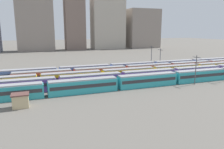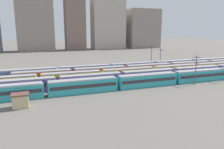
{
  "view_description": "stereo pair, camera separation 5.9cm",
  "coord_description": "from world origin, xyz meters",
  "px_view_note": "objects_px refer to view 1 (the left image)",
  "views": [
    {
      "loc": [
        0.5,
        -53.85,
        16.27
      ],
      "look_at": [
        24.11,
        10.4,
        2.04
      ],
      "focal_mm": 34.74,
      "sensor_mm": 36.0,
      "label": 1
    },
    {
      "loc": [
        0.56,
        -53.87,
        16.27
      ],
      "look_at": [
        24.11,
        10.4,
        2.04
      ],
      "focal_mm": 34.74,
      "sensor_mm": 36.0,
      "label": 2
    }
  ],
  "objects_px": {
    "catenary_pole_1": "(151,56)",
    "catenary_pole_3": "(160,57)",
    "train_track_1": "(174,74)",
    "train_track_2": "(153,72)",
    "train_track_0": "(147,80)",
    "train_track_3": "(149,69)",
    "catenary_pole_0": "(196,68)",
    "signal_hut": "(21,100)",
    "train_track_4": "(133,67)"
  },
  "relations": [
    {
      "from": "train_track_2",
      "to": "catenary_pole_3",
      "type": "height_order",
      "value": "catenary_pole_3"
    },
    {
      "from": "train_track_1",
      "to": "train_track_3",
      "type": "height_order",
      "value": "same"
    },
    {
      "from": "train_track_2",
      "to": "train_track_4",
      "type": "relative_size",
      "value": 1.2
    },
    {
      "from": "train_track_1",
      "to": "train_track_2",
      "type": "xyz_separation_m",
      "value": [
        -4.7,
        5.2,
        0.0
      ]
    },
    {
      "from": "catenary_pole_0",
      "to": "catenary_pole_3",
      "type": "bearing_deg",
      "value": 80.12
    },
    {
      "from": "train_track_3",
      "to": "catenary_pole_0",
      "type": "distance_m",
      "value": 19.39
    },
    {
      "from": "train_track_1",
      "to": "train_track_4",
      "type": "height_order",
      "value": "same"
    },
    {
      "from": "train_track_3",
      "to": "signal_hut",
      "type": "bearing_deg",
      "value": -153.42
    },
    {
      "from": "train_track_0",
      "to": "train_track_2",
      "type": "relative_size",
      "value": 0.83
    },
    {
      "from": "catenary_pole_1",
      "to": "catenary_pole_3",
      "type": "bearing_deg",
      "value": -2.04
    },
    {
      "from": "signal_hut",
      "to": "train_track_2",
      "type": "bearing_deg",
      "value": 21.38
    },
    {
      "from": "train_track_1",
      "to": "catenary_pole_1",
      "type": "xyz_separation_m",
      "value": [
        2.24,
        18.72,
        3.57
      ]
    },
    {
      "from": "signal_hut",
      "to": "catenary_pole_3",
      "type": "bearing_deg",
      "value": 29.31
    },
    {
      "from": "train_track_4",
      "to": "catenary_pole_0",
      "type": "distance_m",
      "value": 25.57
    },
    {
      "from": "catenary_pole_1",
      "to": "catenary_pole_3",
      "type": "relative_size",
      "value": 1.14
    },
    {
      "from": "catenary_pole_0",
      "to": "train_track_1",
      "type": "bearing_deg",
      "value": 102.27
    },
    {
      "from": "signal_hut",
      "to": "catenary_pole_1",
      "type": "bearing_deg",
      "value": 31.46
    },
    {
      "from": "catenary_pole_3",
      "to": "signal_hut",
      "type": "relative_size",
      "value": 2.39
    },
    {
      "from": "train_track_1",
      "to": "signal_hut",
      "type": "distance_m",
      "value": 48.1
    },
    {
      "from": "train_track_2",
      "to": "catenary_pole_1",
      "type": "distance_m",
      "value": 15.61
    },
    {
      "from": "train_track_3",
      "to": "catenary_pole_0",
      "type": "xyz_separation_m",
      "value": [
        5.21,
        -18.43,
        3.04
      ]
    },
    {
      "from": "train_track_0",
      "to": "catenary_pole_3",
      "type": "height_order",
      "value": "catenary_pole_3"
    },
    {
      "from": "train_track_2",
      "to": "signal_hut",
      "type": "xyz_separation_m",
      "value": [
        -42.07,
        -16.47,
        -0.35
      ]
    },
    {
      "from": "train_track_1",
      "to": "train_track_3",
      "type": "bearing_deg",
      "value": 108.4
    },
    {
      "from": "train_track_1",
      "to": "signal_hut",
      "type": "height_order",
      "value": "train_track_1"
    },
    {
      "from": "train_track_1",
      "to": "catenary_pole_3",
      "type": "xyz_separation_m",
      "value": [
        6.38,
        18.57,
        2.93
      ]
    },
    {
      "from": "train_track_0",
      "to": "catenary_pole_0",
      "type": "relative_size",
      "value": 10.61
    },
    {
      "from": "train_track_1",
      "to": "catenary_pole_1",
      "type": "relative_size",
      "value": 11.42
    },
    {
      "from": "train_track_0",
      "to": "catenary_pole_3",
      "type": "distance_m",
      "value": 30.76
    },
    {
      "from": "signal_hut",
      "to": "train_track_1",
      "type": "bearing_deg",
      "value": 13.54
    },
    {
      "from": "train_track_4",
      "to": "train_track_3",
      "type": "bearing_deg",
      "value": -51.79
    },
    {
      "from": "train_track_4",
      "to": "train_track_2",
      "type": "bearing_deg",
      "value": -74.65
    },
    {
      "from": "catenary_pole_3",
      "to": "signal_hut",
      "type": "height_order",
      "value": "catenary_pole_3"
    },
    {
      "from": "train_track_4",
      "to": "catenary_pole_1",
      "type": "bearing_deg",
      "value": 17.68
    },
    {
      "from": "train_track_2",
      "to": "train_track_3",
      "type": "xyz_separation_m",
      "value": [
        1.24,
        5.2,
        0.0
      ]
    },
    {
      "from": "train_track_2",
      "to": "train_track_3",
      "type": "bearing_deg",
      "value": 76.61
    },
    {
      "from": "train_track_1",
      "to": "catenary_pole_1",
      "type": "distance_m",
      "value": 19.19
    },
    {
      "from": "catenary_pole_0",
      "to": "train_track_2",
      "type": "bearing_deg",
      "value": 115.98
    },
    {
      "from": "train_track_1",
      "to": "catenary_pole_0",
      "type": "xyz_separation_m",
      "value": [
        1.75,
        -8.03,
        3.04
      ]
    },
    {
      "from": "train_track_0",
      "to": "train_track_4",
      "type": "relative_size",
      "value": 1.0
    },
    {
      "from": "catenary_pole_0",
      "to": "catenary_pole_3",
      "type": "height_order",
      "value": "catenary_pole_0"
    },
    {
      "from": "catenary_pole_3",
      "to": "signal_hut",
      "type": "xyz_separation_m",
      "value": [
        -53.14,
        -29.84,
        -3.28
      ]
    },
    {
      "from": "catenary_pole_1",
      "to": "train_track_2",
      "type": "bearing_deg",
      "value": -117.15
    },
    {
      "from": "train_track_0",
      "to": "catenary_pole_1",
      "type": "xyz_separation_m",
      "value": [
        15.16,
        23.92,
        3.57
      ]
    },
    {
      "from": "catenary_pole_0",
      "to": "catenary_pole_3",
      "type": "relative_size",
      "value": 1.02
    },
    {
      "from": "train_track_2",
      "to": "train_track_3",
      "type": "distance_m",
      "value": 5.35
    },
    {
      "from": "train_track_1",
      "to": "train_track_2",
      "type": "bearing_deg",
      "value": 132.1
    },
    {
      "from": "catenary_pole_3",
      "to": "train_track_2",
      "type": "bearing_deg",
      "value": -129.63
    },
    {
      "from": "train_track_4",
      "to": "signal_hut",
      "type": "relative_size",
      "value": 26.0
    },
    {
      "from": "train_track_3",
      "to": "catenary_pole_3",
      "type": "relative_size",
      "value": 10.86
    }
  ]
}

